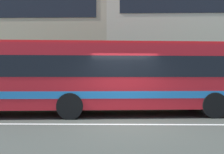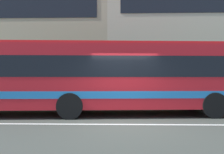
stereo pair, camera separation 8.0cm
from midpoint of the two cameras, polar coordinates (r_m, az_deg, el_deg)
ground_plane at (r=7.51m, az=3.50°, el=-12.23°), size 160.00×160.00×0.00m
lane_centre_line at (r=7.51m, az=3.50°, el=-12.20°), size 60.00×0.16×0.01m
hedge_row_far at (r=12.95m, az=7.25°, el=-4.81°), size 23.28×1.10×1.12m
apartment_block_left at (r=23.31m, az=-24.78°, el=11.05°), size 18.50×9.95×12.37m
transit_bus at (r=9.53m, az=-5.77°, el=0.35°), size 11.85×3.26×3.02m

